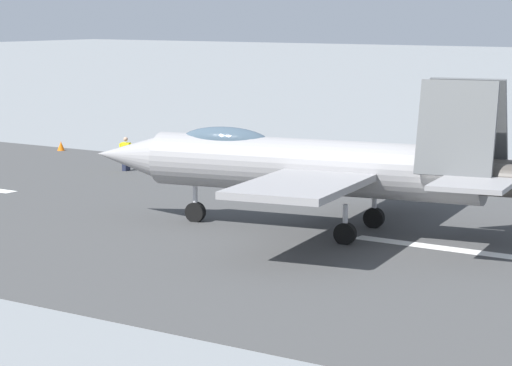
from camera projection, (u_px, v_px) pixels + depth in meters
The scene contains 6 objects.
ground_plane at pixel (457, 251), 37.18m from camera, with size 400.00×400.00×0.00m, color gray.
runway_strip at pixel (458, 250), 37.17m from camera, with size 240.00×26.00×0.02m.
fighter_jet at pixel (311, 165), 39.97m from camera, with size 17.14×13.55×5.66m.
crew_person at pixel (126, 154), 55.47m from camera, with size 0.67×0.40×1.71m.
marker_cone_mid at pixel (328, 171), 53.69m from camera, with size 0.44×0.44×0.55m, color orange.
marker_cone_far at pixel (61, 146), 63.55m from camera, with size 0.44×0.44×0.55m, color orange.
Camera 1 is at (-14.99, 33.85, 7.93)m, focal length 78.23 mm.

